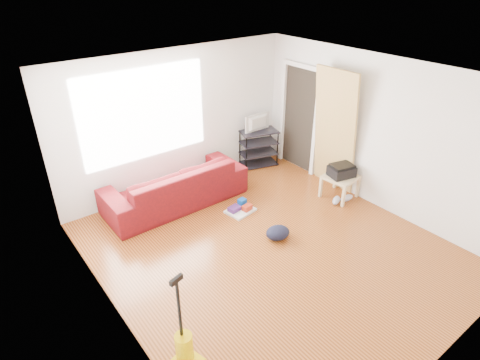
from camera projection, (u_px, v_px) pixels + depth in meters
room at (269, 167)px, 5.44m from camera, size 4.51×5.01×2.51m
sofa at (177, 203)px, 7.01m from camera, size 2.44×0.95×0.71m
tv_stand at (259, 148)px, 8.14m from camera, size 0.83×0.62×0.74m
tv at (259, 123)px, 7.88m from camera, size 0.59×0.08×0.34m
side_table at (340, 179)px, 7.02m from camera, size 0.57×0.57×0.42m
printer at (342, 170)px, 6.94m from camera, size 0.48×0.41×0.22m
bucket at (158, 220)px, 6.54m from camera, size 0.29×0.29×0.27m
toilet_paper at (158, 212)px, 6.42m from camera, size 0.11×0.11×0.10m
cleaning_tray at (240, 209)px, 6.75m from camera, size 0.50×0.43×0.16m
backpack at (277, 238)px, 6.11m from camera, size 0.43×0.37×0.21m
sneakers at (341, 199)px, 7.00m from camera, size 0.49×0.25×0.11m
vacuum at (186, 355)px, 4.04m from camera, size 0.32×0.35×1.22m
door_panel at (328, 185)px, 7.56m from camera, size 0.27×0.88×2.19m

